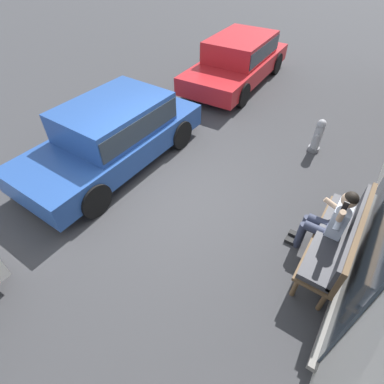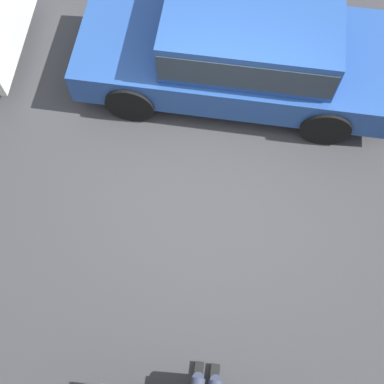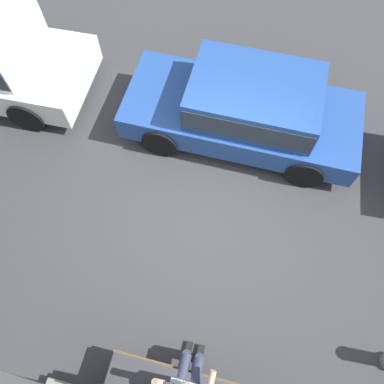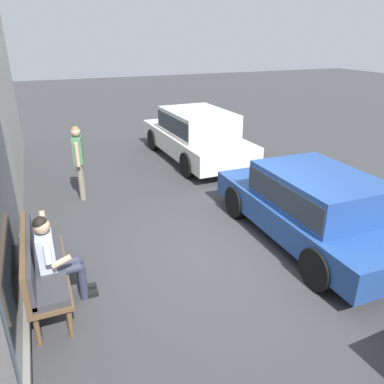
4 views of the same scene
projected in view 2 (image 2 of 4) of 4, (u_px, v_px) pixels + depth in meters
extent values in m
plane|color=#38383A|center=(212.00, 189.00, 6.33)|extent=(60.00, 60.00, 0.00)
cylinder|color=#2D3347|center=(198.00, 380.00, 5.13)|extent=(0.12, 0.12, 0.54)
cube|color=black|center=(199.00, 373.00, 5.38)|extent=(0.10, 0.24, 0.07)
cylinder|color=#2D3347|center=(215.00, 382.00, 5.12)|extent=(0.12, 0.12, 0.54)
cube|color=black|center=(215.00, 375.00, 5.37)|extent=(0.10, 0.24, 0.07)
cube|color=#23478E|center=(235.00, 56.00, 6.59)|extent=(4.25, 1.79, 0.50)
cube|color=#23478E|center=(251.00, 28.00, 6.07)|extent=(2.22, 1.56, 0.62)
cube|color=#28333D|center=(251.00, 28.00, 6.07)|extent=(2.17, 1.59, 0.43)
cylinder|color=black|center=(130.00, 102.00, 6.49)|extent=(0.67, 0.19, 0.67)
cylinder|color=black|center=(152.00, 9.00, 7.15)|extent=(0.67, 0.19, 0.67)
cylinder|color=black|center=(326.00, 126.00, 6.33)|extent=(0.67, 0.19, 0.67)
cylinder|color=black|center=(329.00, 29.00, 7.00)|extent=(0.67, 0.19, 0.67)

